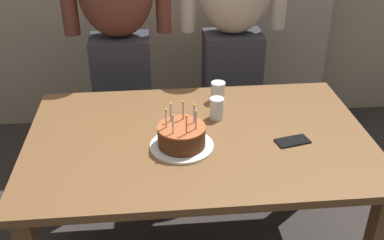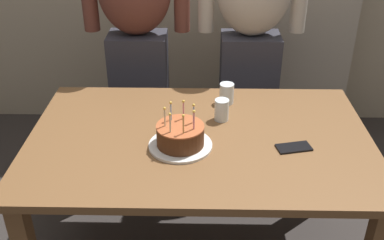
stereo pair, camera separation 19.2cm
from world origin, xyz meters
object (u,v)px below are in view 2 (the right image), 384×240
(water_glass_far, at_px, (227,93))
(person_woman_cardigan, at_px, (251,43))
(person_man_bearded, at_px, (137,42))
(cell_phone, at_px, (294,147))
(water_glass_near, at_px, (222,110))
(birthday_cake, at_px, (180,137))

(water_glass_far, distance_m, person_woman_cardigan, 0.53)
(person_man_bearded, distance_m, person_woman_cardigan, 0.66)
(cell_phone, bearing_deg, person_woman_cardigan, 83.71)
(water_glass_near, height_order, water_glass_far, same)
(water_glass_near, bearing_deg, person_man_bearded, 125.04)
(birthday_cake, distance_m, water_glass_near, 0.29)
(person_woman_cardigan, bearing_deg, water_glass_near, 74.12)
(water_glass_near, distance_m, person_man_bearded, 0.82)
(water_glass_far, xyz_separation_m, cell_phone, (0.26, -0.41, -0.05))
(cell_phone, xyz_separation_m, person_man_bearded, (-0.76, 0.90, 0.13))
(water_glass_far, xyz_separation_m, person_woman_cardigan, (0.16, 0.50, 0.08))
(cell_phone, relative_size, person_man_bearded, 0.09)
(cell_phone, bearing_deg, person_man_bearded, 117.20)
(water_glass_near, relative_size, water_glass_far, 1.00)
(water_glass_far, distance_m, person_man_bearded, 0.71)
(birthday_cake, relative_size, person_woman_cardigan, 0.16)
(cell_phone, xyz_separation_m, person_woman_cardigan, (-0.11, 0.90, 0.13))
(water_glass_near, bearing_deg, water_glass_far, 79.80)
(water_glass_far, distance_m, cell_phone, 0.49)
(water_glass_far, height_order, cell_phone, water_glass_far)
(water_glass_near, xyz_separation_m, person_woman_cardigan, (0.19, 0.67, 0.08))
(birthday_cake, bearing_deg, cell_phone, -0.62)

